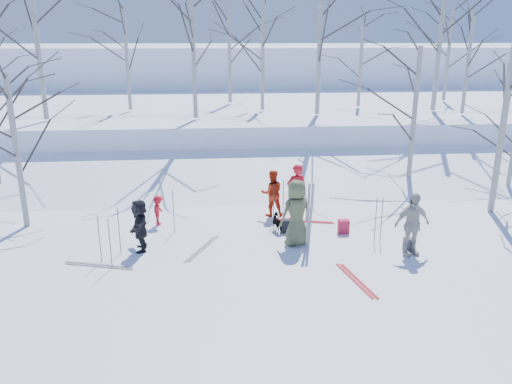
{
  "coord_description": "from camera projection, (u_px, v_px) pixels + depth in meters",
  "views": [
    {
      "loc": [
        -1.21,
        -12.61,
        5.69
      ],
      "look_at": [
        0.0,
        1.5,
        1.3
      ],
      "focal_mm": 35.0,
      "sensor_mm": 36.0,
      "label": 1
    }
  ],
  "objects": [
    {
      "name": "ski_pole_e",
      "position": [
        274.0,
        204.0,
        15.69
      ],
      "size": [
        0.02,
        0.02,
        1.34
      ],
      "primitive_type": "cylinder",
      "color": "black",
      "rests_on": "ground"
    },
    {
      "name": "ski_pole_h",
      "position": [
        100.0,
        239.0,
        13.0
      ],
      "size": [
        0.02,
        0.02,
        1.34
      ],
      "primitive_type": "cylinder",
      "color": "black",
      "rests_on": "ground"
    },
    {
      "name": "ski_pair_b",
      "position": [
        202.0,
        248.0,
        14.04
      ],
      "size": [
        1.65,
        2.05,
        0.02
      ],
      "primitive_type": null,
      "rotation": [
        0.0,
        0.0,
        -0.43
      ],
      "color": "silver",
      "rests_on": "ground"
    },
    {
      "name": "skier_redor_behind",
      "position": [
        272.0,
        193.0,
        16.46
      ],
      "size": [
        0.79,
        0.64,
        1.56
      ],
      "primitive_type": "imported",
      "rotation": [
        0.0,
        0.0,
        3.21
      ],
      "color": "#B7290E",
      "rests_on": "ground"
    },
    {
      "name": "ski_pair_c",
      "position": [
        304.0,
        221.0,
        16.12
      ],
      "size": [
        1.08,
        1.99,
        0.02
      ],
      "primitive_type": null,
      "rotation": [
        0.0,
        0.0,
        1.33
      ],
      "color": "red",
      "rests_on": "ground"
    },
    {
      "name": "far_hill",
      "position": [
        224.0,
        77.0,
        49.35
      ],
      "size": [
        90.0,
        30.0,
        6.0
      ],
      "primitive_type": "cube",
      "color": "white",
      "rests_on": "ground"
    },
    {
      "name": "ski_pole_d",
      "position": [
        119.0,
        231.0,
        13.55
      ],
      "size": [
        0.02,
        0.02,
        1.34
      ],
      "primitive_type": "cylinder",
      "color": "black",
      "rests_on": "ground"
    },
    {
      "name": "ski_pole_b",
      "position": [
        174.0,
        212.0,
        15.05
      ],
      "size": [
        0.02,
        0.02,
        1.34
      ],
      "primitive_type": "cylinder",
      "color": "black",
      "rests_on": "ground"
    },
    {
      "name": "dog",
      "position": [
        279.0,
        223.0,
        15.24
      ],
      "size": [
        0.5,
        0.72,
        0.55
      ],
      "primitive_type": "imported",
      "rotation": [
        0.0,
        0.0,
        3.49
      ],
      "color": "black",
      "rests_on": "ground"
    },
    {
      "name": "ski_pair_a",
      "position": [
        99.0,
        265.0,
        13.0
      ],
      "size": [
        1.21,
        2.01,
        0.02
      ],
      "primitive_type": null,
      "rotation": [
        0.0,
        0.0,
        1.29
      ],
      "color": "silver",
      "rests_on": "ground"
    },
    {
      "name": "birch_plateau_d",
      "position": [
        448.0,
        54.0,
        28.29
      ],
      "size": [
        4.21,
        4.21,
        5.16
      ],
      "primitive_type": null,
      "color": "silver",
      "rests_on": "snow_plateau"
    },
    {
      "name": "skier_cream_east",
      "position": [
        412.0,
        224.0,
        13.43
      ],
      "size": [
        1.1,
        0.62,
        1.77
      ],
      "primitive_type": "imported",
      "rotation": [
        0.0,
        0.0,
        0.2
      ],
      "color": "beige",
      "rests_on": "ground"
    },
    {
      "name": "birch_plateau_a",
      "position": [
        468.0,
        63.0,
        23.42
      ],
      "size": [
        3.86,
        3.86,
        4.66
      ],
      "primitive_type": null,
      "color": "silver",
      "rests_on": "snow_plateau"
    },
    {
      "name": "ski_pole_f",
      "position": [
        376.0,
        219.0,
        14.39
      ],
      "size": [
        0.02,
        0.02,
        1.34
      ],
      "primitive_type": "cylinder",
      "color": "black",
      "rests_on": "ground"
    },
    {
      "name": "birch_plateau_c",
      "position": [
        36.0,
        34.0,
        21.28
      ],
      "size": [
        5.72,
        5.72,
        7.31
      ],
      "primitive_type": null,
      "color": "silver",
      "rests_on": "snow_plateau"
    },
    {
      "name": "skier_olive_center",
      "position": [
        296.0,
        213.0,
        14.07
      ],
      "size": [
        1.1,
        0.92,
        1.92
      ],
      "primitive_type": "imported",
      "rotation": [
        0.0,
        0.0,
        3.53
      ],
      "color": "#4D5533",
      "rests_on": "ground"
    },
    {
      "name": "backpack_grey",
      "position": [
        409.0,
        244.0,
        13.87
      ],
      "size": [
        0.3,
        0.2,
        0.38
      ],
      "primitive_type": "cube",
      "color": "#55575D",
      "rests_on": "ground"
    },
    {
      "name": "skier_red_seated",
      "position": [
        158.0,
        210.0,
        15.7
      ],
      "size": [
        0.46,
        0.68,
        0.97
      ],
      "primitive_type": "imported",
      "rotation": [
        0.0,
        0.0,
        1.41
      ],
      "color": "red",
      "rests_on": "ground"
    },
    {
      "name": "ground",
      "position": [
        261.0,
        253.0,
        13.79
      ],
      "size": [
        120.0,
        120.0,
        0.0
      ],
      "primitive_type": "plane",
      "color": "white",
      "rests_on": "ground"
    },
    {
      "name": "upright_ski_left",
      "position": [
        308.0,
        216.0,
        13.88
      ],
      "size": [
        0.08,
        0.16,
        1.9
      ],
      "primitive_type": "cube",
      "rotation": [
        0.07,
        0.0,
        0.09
      ],
      "color": "silver",
      "rests_on": "ground"
    },
    {
      "name": "birch_plateau_g",
      "position": [
        127.0,
        59.0,
        24.61
      ],
      "size": [
        4.1,
        4.1,
        5.0
      ],
      "primitive_type": null,
      "color": "silver",
      "rests_on": "snow_plateau"
    },
    {
      "name": "ski_pole_g",
      "position": [
        283.0,
        200.0,
        16.08
      ],
      "size": [
        0.02,
        0.02,
        1.34
      ],
      "primitive_type": "cylinder",
      "color": "black",
      "rests_on": "ground"
    },
    {
      "name": "ski_pole_c",
      "position": [
        382.0,
        220.0,
        14.34
      ],
      "size": [
        0.02,
        0.02,
        1.34
      ],
      "primitive_type": "cylinder",
      "color": "black",
      "rests_on": "ground"
    },
    {
      "name": "ski_pair_d",
      "position": [
        356.0,
        280.0,
        12.21
      ],
      "size": [
        0.95,
        1.98,
        0.02
      ],
      "primitive_type": null,
      "rotation": [
        0.0,
        0.0,
        0.2
      ],
      "color": "red",
      "rests_on": "ground"
    },
    {
      "name": "birch_plateau_h",
      "position": [
        361.0,
        65.0,
        26.0
      ],
      "size": [
        3.54,
        3.54,
        4.21
      ],
      "primitive_type": null,
      "color": "silver",
      "rests_on": "snow_plateau"
    },
    {
      "name": "backpack_red",
      "position": [
        344.0,
        227.0,
        15.12
      ],
      "size": [
        0.32,
        0.22,
        0.42
      ],
      "primitive_type": "cube",
      "color": "#B41B34",
      "rests_on": "ground"
    },
    {
      "name": "upright_ski_right",
      "position": [
        311.0,
        215.0,
        13.93
      ],
      "size": [
        0.12,
        0.23,
        1.89
      ],
      "primitive_type": "cube",
      "rotation": [
        0.1,
        0.0,
        0.23
      ],
      "color": "silver",
      "rests_on": "ground"
    },
    {
      "name": "birch_plateau_i",
      "position": [
        193.0,
        46.0,
        21.85
      ],
      "size": [
        4.99,
        4.99,
        6.27
      ],
      "primitive_type": null,
      "color": "silver",
      "rests_on": "snow_plateau"
    },
    {
      "name": "birch_plateau_j",
      "position": [
        320.0,
        41.0,
        22.94
      ],
      "size": [
        5.3,
        5.3,
        6.72
      ],
      "primitive_type": null,
      "color": "silver",
      "rests_on": "snow_plateau"
    },
    {
      "name": "birch_edge_e",
      "position": [
        414.0,
        120.0,
        18.97
      ],
      "size": [
        4.39,
        4.39,
        5.41
      ],
      "primitive_type": null,
      "color": "silver",
      "rests_on": "ground"
    },
    {
      "name": "skier_red_north",
      "position": [
        296.0,
        192.0,
        16.09
      ],
      "size": [
        0.76,
        0.59,
        1.85
      ],
      "primitive_type": "imported",
      "rotation": [
        0.0,
        0.0,
        3.37
      ],
      "color": "red",
      "rests_on": "ground"
    },
    {
      "name": "skier_grey_west",
      "position": [
        140.0,
        225.0,
        13.76
      ],
      "size": [
        0.52,
        1.4,
        1.48
      ],
      "primitive_type": "imported",
      "rotation": [
        0.0,
        0.0,
        4.78
      ],
      "color": "black",
      "rests_on": "ground"
    },
    {
      "name": "ski_pole_a",
      "position": [
        110.0,
        244.0,
        12.7
      ],
      "size": [
        0.02,
        0.02,
        1.34
      ],
      "primitive_type": "cylinder",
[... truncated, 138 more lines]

